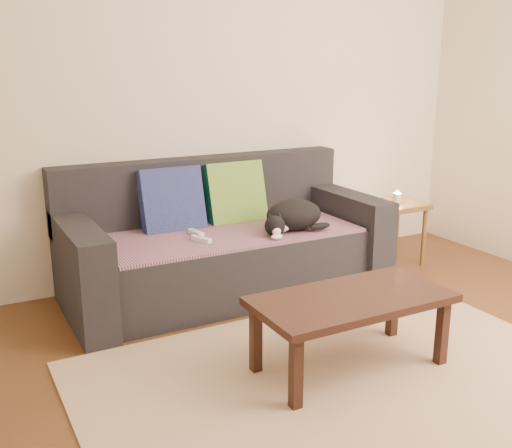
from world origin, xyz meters
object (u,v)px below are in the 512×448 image
wii_remote_a (196,233)px  coffee_table (351,305)px  sofa (223,247)px  wii_remote_b (201,239)px  cat (292,216)px  side_table (396,213)px

wii_remote_a → coffee_table: wii_remote_a is taller
sofa → coffee_table: size_ratio=2.12×
wii_remote_a → coffee_table: size_ratio=0.15×
wii_remote_a → wii_remote_b: (-0.03, -0.14, 0.00)m
sofa → wii_remote_b: size_ratio=14.00×
wii_remote_a → coffee_table: (0.32, -1.20, -0.11)m
coffee_table → cat: bearing=74.7°
coffee_table → wii_remote_a: bearing=105.1°
cat → sofa: bearing=156.6°
wii_remote_a → side_table: bearing=-98.2°
cat → coffee_table: bearing=-93.9°
cat → wii_remote_b: cat is taller
sofa → cat: 0.51m
wii_remote_a → coffee_table: bearing=-172.9°
sofa → coffee_table: (0.10, -1.28, 0.04)m
sofa → wii_remote_a: size_ratio=14.00×
cat → wii_remote_a: (-0.60, 0.18, -0.08)m
wii_remote_a → side_table: size_ratio=0.31×
cat → wii_remote_a: cat is taller
wii_remote_a → coffee_table: 1.25m
wii_remote_a → side_table: 1.64m
wii_remote_a → wii_remote_b: 0.15m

